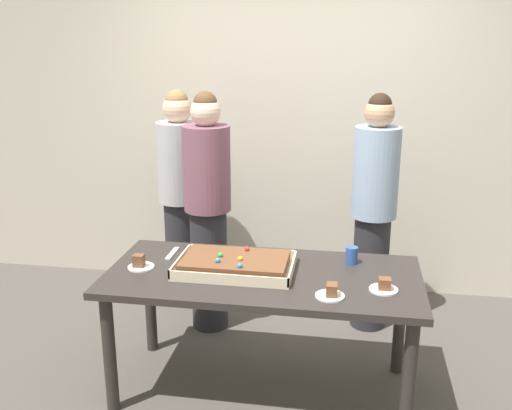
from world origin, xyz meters
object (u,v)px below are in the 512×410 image
at_px(plated_slice_near_left, 331,293).
at_px(person_striped_tie_right, 180,195).
at_px(person_green_shirt_behind, 374,210).
at_px(party_table, 263,288).
at_px(drink_cup_nearest, 352,255).
at_px(plated_slice_far_left, 384,287).
at_px(plated_slice_near_right, 140,264).
at_px(cake_server_utensil, 172,253).
at_px(person_serving_front, 208,209).
at_px(sheet_cake, 235,264).

distance_m(plated_slice_near_left, person_striped_tie_right, 1.78).
height_order(person_green_shirt_behind, person_striped_tie_right, person_green_shirt_behind).
bearing_deg(party_table, drink_cup_nearest, 25.56).
relative_size(party_table, plated_slice_far_left, 11.63).
bearing_deg(plated_slice_near_right, party_table, 3.10).
xyz_separation_m(plated_slice_near_right, cake_server_utensil, (0.11, 0.24, -0.02)).
relative_size(plated_slice_far_left, person_serving_front, 0.09).
height_order(plated_slice_near_right, drink_cup_nearest, drink_cup_nearest).
relative_size(plated_slice_far_left, person_striped_tie_right, 0.09).
distance_m(sheet_cake, person_serving_front, 0.78).
bearing_deg(person_serving_front, plated_slice_near_left, 17.08).
bearing_deg(person_serving_front, plated_slice_near_right, -40.95).
bearing_deg(plated_slice_near_left, cake_server_utensil, 155.48).
distance_m(sheet_cake, person_green_shirt_behind, 1.19).
bearing_deg(person_green_shirt_behind, person_serving_front, -38.89).
bearing_deg(plated_slice_near_left, plated_slice_near_right, 169.41).
relative_size(plated_slice_near_right, plated_slice_far_left, 1.00).
bearing_deg(sheet_cake, person_green_shirt_behind, 48.86).
bearing_deg(person_serving_front, plated_slice_far_left, 28.55).
height_order(party_table, drink_cup_nearest, drink_cup_nearest).
relative_size(drink_cup_nearest, cake_server_utensil, 0.50).
height_order(plated_slice_far_left, person_striped_tie_right, person_striped_tie_right).
bearing_deg(sheet_cake, cake_server_utensil, 156.61).
relative_size(plated_slice_far_left, drink_cup_nearest, 1.50).
height_order(sheet_cake, person_serving_front, person_serving_front).
xyz_separation_m(drink_cup_nearest, person_striped_tie_right, (-1.28, 0.85, 0.07)).
bearing_deg(person_striped_tie_right, plated_slice_near_left, 10.91).
bearing_deg(plated_slice_near_left, party_table, 147.98).
bearing_deg(drink_cup_nearest, cake_server_utensil, -178.44).
distance_m(cake_server_utensil, person_green_shirt_behind, 1.41).
xyz_separation_m(cake_server_utensil, person_green_shirt_behind, (1.21, 0.71, 0.12)).
xyz_separation_m(plated_slice_far_left, person_striped_tie_right, (-1.45, 1.20, 0.10)).
xyz_separation_m(party_table, person_striped_tie_right, (-0.79, 1.08, 0.21)).
distance_m(plated_slice_near_right, cake_server_utensil, 0.27).
xyz_separation_m(plated_slice_far_left, drink_cup_nearest, (-0.17, 0.35, 0.03)).
xyz_separation_m(party_table, plated_slice_near_right, (-0.70, -0.04, 0.12)).
bearing_deg(person_striped_tie_right, party_table, 5.46).
bearing_deg(drink_cup_nearest, person_green_shirt_behind, 78.51).
xyz_separation_m(drink_cup_nearest, person_serving_front, (-0.97, 0.49, 0.08)).
bearing_deg(plated_slice_far_left, cake_server_utensil, 165.55).
bearing_deg(person_striped_tie_right, person_green_shirt_behind, 52.35).
bearing_deg(cake_server_utensil, party_table, -19.02).
relative_size(party_table, drink_cup_nearest, 17.44).
distance_m(sheet_cake, plated_slice_near_right, 0.54).
relative_size(party_table, person_green_shirt_behind, 1.06).
bearing_deg(plated_slice_far_left, drink_cup_nearest, 116.08).
xyz_separation_m(sheet_cake, cake_server_utensil, (-0.43, 0.18, -0.03)).
distance_m(sheet_cake, person_striped_tie_right, 1.24).
xyz_separation_m(sheet_cake, person_striped_tie_right, (-0.63, 1.06, 0.08)).
xyz_separation_m(plated_slice_far_left, person_serving_front, (-1.15, 0.83, 0.11)).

